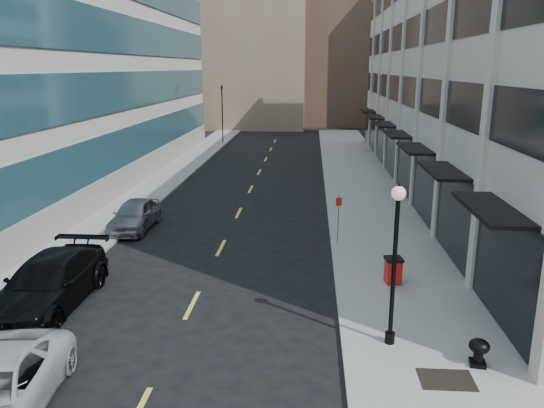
# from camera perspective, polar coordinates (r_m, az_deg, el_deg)

# --- Properties ---
(sidewalk_right) EXTENTS (5.00, 80.00, 0.15)m
(sidewalk_right) POSITION_cam_1_polar(r_m,az_deg,el_deg) (29.86, 10.80, -1.08)
(sidewalk_right) COLOR gray
(sidewalk_right) RESTS_ON ground
(sidewalk_left) EXTENTS (3.00, 80.00, 0.15)m
(sidewalk_left) POSITION_cam_1_polar(r_m,az_deg,el_deg) (31.46, -15.43, -0.56)
(sidewalk_left) COLOR gray
(sidewalk_left) RESTS_ON ground
(building_right) EXTENTS (15.30, 46.50, 18.25)m
(building_right) POSITION_cam_1_polar(r_m,az_deg,el_deg) (37.87, 25.07, 14.75)
(building_right) COLOR beige
(building_right) RESTS_ON ground
(building_left) EXTENTS (16.14, 46.00, 20.00)m
(building_left) POSITION_cam_1_polar(r_m,az_deg,el_deg) (40.84, -26.09, 15.94)
(building_left) COLOR silver
(building_left) RESTS_ON ground
(skyline_tan_near) EXTENTS (14.00, 18.00, 28.00)m
(skyline_tan_near) POSITION_cam_1_polar(r_m,az_deg,el_deg) (77.24, -1.84, 18.98)
(skyline_tan_near) COLOR #927F5F
(skyline_tan_near) RESTS_ON ground
(skyline_brown) EXTENTS (12.00, 16.00, 34.00)m
(skyline_brown) POSITION_cam_1_polar(r_m,az_deg,el_deg) (81.19, 7.51, 20.78)
(skyline_brown) COLOR brown
(skyline_brown) RESTS_ON ground
(skyline_tan_far) EXTENTS (12.00, 14.00, 22.00)m
(skyline_tan_far) POSITION_cam_1_polar(r_m,az_deg,el_deg) (88.49, -7.84, 16.34)
(skyline_tan_far) COLOR #927F5F
(skyline_tan_far) RESTS_ON ground
(skyline_stone) EXTENTS (10.00, 14.00, 20.00)m
(skyline_stone) POSITION_cam_1_polar(r_m,az_deg,el_deg) (75.91, 15.42, 15.54)
(skyline_stone) COLOR beige
(skyline_stone) RESTS_ON ground
(grate_far) EXTENTS (1.40, 1.00, 0.01)m
(grate_far) POSITION_cam_1_polar(r_m,az_deg,el_deg) (15.08, 18.25, -17.50)
(grate_far) COLOR black
(grate_far) RESTS_ON sidewalk_right
(road_centerline) EXTENTS (0.15, 68.20, 0.01)m
(road_centerline) POSITION_cam_1_polar(r_m,az_deg,el_deg) (27.09, -4.46, -2.63)
(road_centerline) COLOR #D8CC4C
(road_centerline) RESTS_ON ground
(traffic_signal) EXTENTS (0.66, 0.66, 6.98)m
(traffic_signal) POSITION_cam_1_polar(r_m,az_deg,el_deg) (57.42, -5.43, 12.20)
(traffic_signal) COLOR black
(traffic_signal) RESTS_ON ground
(car_black_pickup) EXTENTS (2.47, 5.96, 1.72)m
(car_black_pickup) POSITION_cam_1_polar(r_m,az_deg,el_deg) (19.70, -22.87, -7.83)
(car_black_pickup) COLOR black
(car_black_pickup) RESTS_ON ground
(car_silver_sedan) EXTENTS (1.82, 4.46, 1.52)m
(car_silver_sedan) POSITION_cam_1_polar(r_m,az_deg,el_deg) (27.56, -14.56, -1.13)
(car_silver_sedan) COLOR gray
(car_silver_sedan) RESTS_ON ground
(trash_bin) EXTENTS (0.69, 0.73, 1.01)m
(trash_bin) POSITION_cam_1_polar(r_m,az_deg,el_deg) (20.30, 12.90, -6.87)
(trash_bin) COLOR red
(trash_bin) RESTS_ON sidewalk_right
(lamppost) EXTENTS (0.40, 0.40, 4.81)m
(lamppost) POSITION_cam_1_polar(r_m,az_deg,el_deg) (15.25, 13.09, -5.00)
(lamppost) COLOR black
(lamppost) RESTS_ON sidewalk_right
(sign_post) EXTENTS (0.27, 0.08, 2.28)m
(sign_post) POSITION_cam_1_polar(r_m,az_deg,el_deg) (24.11, 7.17, -0.84)
(sign_post) COLOR slate
(sign_post) RESTS_ON sidewalk_right
(urn_planter) EXTENTS (0.55, 0.55, 0.77)m
(urn_planter) POSITION_cam_1_polar(r_m,az_deg,el_deg) (15.75, 21.36, -14.38)
(urn_planter) COLOR black
(urn_planter) RESTS_ON sidewalk_right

